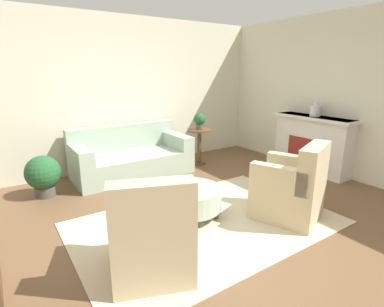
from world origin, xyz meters
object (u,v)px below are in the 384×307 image
object	(u,v)px
vase_mantel_near	(315,110)
ottoman_table	(190,198)
couch	(131,158)
armchair_left	(151,236)
side_table	(199,141)
armchair_right	(292,189)
potted_plant_floor	(43,174)
potted_plant_on_side_table	(200,120)

from	to	relation	value
vase_mantel_near	ottoman_table	bearing A→B (deg)	-174.39
couch	vase_mantel_near	bearing A→B (deg)	-30.99
armchair_left	ottoman_table	distance (m)	1.17
side_table	couch	bearing A→B (deg)	172.57
armchair_right	ottoman_table	bearing A→B (deg)	145.10
ottoman_table	side_table	xyz separation A→B (m)	(1.42, 1.81, 0.20)
ottoman_table	couch	bearing A→B (deg)	89.04
armchair_left	armchair_right	world-z (taller)	same
ottoman_table	side_table	size ratio (longest dim) A/B	1.13
side_table	potted_plant_floor	world-z (taller)	side_table
armchair_left	couch	bearing A→B (deg)	70.93
armchair_right	potted_plant_on_side_table	world-z (taller)	potted_plant_on_side_table
potted_plant_floor	side_table	bearing A→B (deg)	0.73
armchair_right	vase_mantel_near	bearing A→B (deg)	29.01
side_table	vase_mantel_near	xyz separation A→B (m)	(1.46, -1.53, 0.68)
vase_mantel_near	potted_plant_on_side_table	distance (m)	2.12
armchair_right	vase_mantel_near	world-z (taller)	vase_mantel_near
ottoman_table	potted_plant_floor	size ratio (longest dim) A/B	1.27
armchair_right	side_table	bearing A→B (deg)	81.70
potted_plant_on_side_table	potted_plant_floor	distance (m)	2.91
vase_mantel_near	armchair_right	bearing A→B (deg)	-150.99
potted_plant_on_side_table	side_table	bearing A→B (deg)	116.57
armchair_right	potted_plant_on_side_table	distance (m)	2.61
ottoman_table	potted_plant_floor	xyz separation A→B (m)	(-1.44, 1.77, 0.08)
vase_mantel_near	side_table	bearing A→B (deg)	133.67
vase_mantel_near	potted_plant_floor	bearing A→B (deg)	160.97
armchair_left	vase_mantel_near	xyz separation A→B (m)	(3.78, 1.01, 0.75)
potted_plant_on_side_table	ottoman_table	bearing A→B (deg)	-128.11
armchair_left	side_table	size ratio (longest dim) A/B	1.39
couch	side_table	distance (m)	1.41
couch	ottoman_table	bearing A→B (deg)	-90.96
armchair_left	potted_plant_floor	xyz separation A→B (m)	(-0.54, 2.50, -0.04)
ottoman_table	potted_plant_floor	world-z (taller)	potted_plant_floor
ottoman_table	vase_mantel_near	size ratio (longest dim) A/B	2.87
couch	side_table	world-z (taller)	couch
armchair_right	potted_plant_floor	distance (m)	3.53
ottoman_table	potted_plant_floor	bearing A→B (deg)	129.18
couch	vase_mantel_near	world-z (taller)	vase_mantel_near
couch	armchair_left	distance (m)	2.88
potted_plant_floor	armchair_right	bearing A→B (deg)	-45.13
armchair_left	ottoman_table	size ratio (longest dim) A/B	1.23
couch	potted_plant_floor	size ratio (longest dim) A/B	3.26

